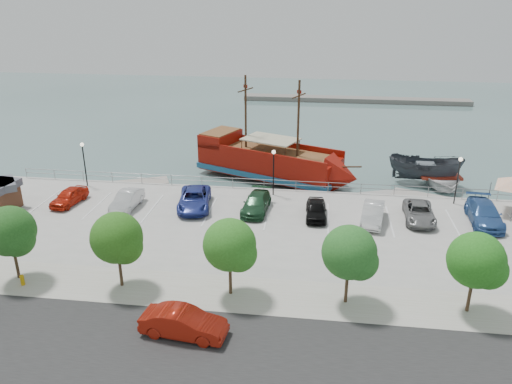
# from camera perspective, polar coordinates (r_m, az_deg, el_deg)

# --- Properties ---
(ground) EXTENTS (160.00, 160.00, 0.00)m
(ground) POSITION_cam_1_polar(r_m,az_deg,el_deg) (40.42, 1.04, -5.07)
(ground) COLOR #41615E
(street) EXTENTS (100.00, 8.00, 0.04)m
(street) POSITION_cam_1_polar(r_m,az_deg,el_deg) (26.60, -3.10, -18.72)
(street) COLOR black
(street) RESTS_ON land_slab
(sidewalk) EXTENTS (100.00, 4.00, 0.05)m
(sidewalk) POSITION_cam_1_polar(r_m,az_deg,el_deg) (31.33, -1.08, -11.64)
(sidewalk) COLOR #9B9585
(sidewalk) RESTS_ON land_slab
(seawall_railing) EXTENTS (50.00, 0.06, 1.00)m
(seawall_railing) POSITION_cam_1_polar(r_m,az_deg,el_deg) (46.90, 2.14, 0.88)
(seawall_railing) COLOR gray
(seawall_railing) RESTS_ON land_slab
(far_shore) EXTENTS (40.00, 3.00, 0.80)m
(far_shore) POSITION_cam_1_polar(r_m,az_deg,el_deg) (92.76, 11.27, 10.31)
(far_shore) COLOR slate
(far_shore) RESTS_ON ground
(pirate_ship) EXTENTS (17.69, 11.06, 11.05)m
(pirate_ship) POSITION_cam_1_polar(r_m,az_deg,el_deg) (51.50, 2.70, 3.20)
(pirate_ship) COLOR maroon
(pirate_ship) RESTS_ON ground
(patrol_boat) EXTENTS (7.70, 4.27, 2.82)m
(patrol_boat) POSITION_cam_1_polar(r_m,az_deg,el_deg) (53.59, 18.73, 2.29)
(patrol_boat) COLOR #383C44
(patrol_boat) RESTS_ON ground
(speedboat) EXTENTS (5.68, 7.54, 1.48)m
(speedboat) POSITION_cam_1_polar(r_m,az_deg,el_deg) (53.53, 20.31, 1.29)
(speedboat) COLOR silver
(speedboat) RESTS_ON ground
(dock_west) EXTENTS (7.65, 4.90, 0.42)m
(dock_west) POSITION_cam_1_polar(r_m,az_deg,el_deg) (52.00, -14.09, 0.81)
(dock_west) COLOR gray
(dock_west) RESTS_ON ground
(dock_mid) EXTENTS (6.68, 4.03, 0.37)m
(dock_mid) POSITION_cam_1_polar(r_m,az_deg,el_deg) (48.81, 13.08, -0.53)
(dock_mid) COLOR gray
(dock_mid) RESTS_ON ground
(dock_east) EXTENTS (7.28, 4.57, 0.40)m
(dock_east) POSITION_cam_1_polar(r_m,az_deg,el_deg) (49.67, 19.27, -0.81)
(dock_east) COLOR gray
(dock_east) RESTS_ON ground
(street_sedan) EXTENTS (4.87, 2.16, 1.55)m
(street_sedan) POSITION_cam_1_polar(r_m,az_deg,el_deg) (27.99, -8.26, -14.59)
(street_sedan) COLOR maroon
(street_sedan) RESTS_ON street
(fire_hydrant) EXTENTS (0.27, 0.27, 0.78)m
(fire_hydrant) POSITION_cam_1_polar(r_m,az_deg,el_deg) (35.26, -25.16, -9.04)
(fire_hydrant) COLOR #C28F0A
(fire_hydrant) RESTS_ON sidewalk
(lamp_post_left) EXTENTS (0.36, 0.36, 4.28)m
(lamp_post_left) POSITION_cam_1_polar(r_m,az_deg,el_deg) (49.81, -19.11, 3.87)
(lamp_post_left) COLOR black
(lamp_post_left) RESTS_ON land_slab
(lamp_post_mid) EXTENTS (0.36, 0.36, 4.28)m
(lamp_post_mid) POSITION_cam_1_polar(r_m,az_deg,el_deg) (44.87, 2.02, 3.17)
(lamp_post_mid) COLOR black
(lamp_post_mid) RESTS_ON land_slab
(lamp_post_right) EXTENTS (0.36, 0.36, 4.28)m
(lamp_post_right) POSITION_cam_1_polar(r_m,az_deg,el_deg) (46.28, 22.16, 2.11)
(lamp_post_right) COLOR black
(lamp_post_right) RESTS_ON land_slab
(tree_b) EXTENTS (3.30, 3.20, 5.00)m
(tree_b) POSITION_cam_1_polar(r_m,az_deg,el_deg) (34.84, -26.15, -4.24)
(tree_b) COLOR #473321
(tree_b) RESTS_ON sidewalk
(tree_c) EXTENTS (3.30, 3.20, 5.00)m
(tree_c) POSITION_cam_1_polar(r_m,az_deg,el_deg) (31.61, -15.43, -5.30)
(tree_c) COLOR #473321
(tree_c) RESTS_ON sidewalk
(tree_d) EXTENTS (3.30, 3.20, 5.00)m
(tree_d) POSITION_cam_1_polar(r_m,az_deg,el_deg) (29.71, -2.78, -6.30)
(tree_d) COLOR #473321
(tree_d) RESTS_ON sidewalk
(tree_e) EXTENTS (3.30, 3.20, 5.00)m
(tree_e) POSITION_cam_1_polar(r_m,az_deg,el_deg) (29.39, 10.88, -7.03)
(tree_e) COLOR #473321
(tree_e) RESTS_ON sidewalk
(tree_f) EXTENTS (3.30, 3.20, 5.00)m
(tree_f) POSITION_cam_1_polar(r_m,az_deg,el_deg) (30.71, 24.13, -7.37)
(tree_f) COLOR #473321
(tree_f) RESTS_ON sidewalk
(parked_car_a) EXTENTS (2.26, 4.31, 1.40)m
(parked_car_a) POSITION_cam_1_polar(r_m,az_deg,el_deg) (46.63, -20.58, -0.47)
(parked_car_a) COLOR red
(parked_car_a) RESTS_ON land_slab
(parked_car_b) EXTENTS (1.73, 4.51, 1.47)m
(parked_car_b) POSITION_cam_1_polar(r_m,az_deg,el_deg) (44.16, -14.54, -0.92)
(parked_car_b) COLOR silver
(parked_car_b) RESTS_ON land_slab
(parked_car_c) EXTENTS (3.50, 6.01, 1.57)m
(parked_car_c) POSITION_cam_1_polar(r_m,az_deg,el_deg) (43.17, -7.06, -0.81)
(parked_car_c) COLOR navy
(parked_car_c) RESTS_ON land_slab
(parked_car_d) EXTENTS (2.34, 5.09, 1.44)m
(parked_car_d) POSITION_cam_1_polar(r_m,az_deg,el_deg) (42.17, 0.03, -1.30)
(parked_car_d) COLOR #1C4528
(parked_car_d) RESTS_ON land_slab
(parked_car_e) EXTENTS (1.81, 4.23, 1.43)m
(parked_car_e) POSITION_cam_1_polar(r_m,az_deg,el_deg) (41.31, 6.88, -1.99)
(parked_car_e) COLOR black
(parked_car_e) RESTS_ON land_slab
(parked_car_f) EXTENTS (2.35, 4.85, 1.53)m
(parked_car_f) POSITION_cam_1_polar(r_m,az_deg,el_deg) (41.18, 13.21, -2.43)
(parked_car_f) COLOR silver
(parked_car_f) RESTS_ON land_slab
(parked_car_g) EXTENTS (2.53, 5.05, 1.37)m
(parked_car_g) POSITION_cam_1_polar(r_m,az_deg,el_deg) (42.61, 18.15, -2.25)
(parked_car_g) COLOR slate
(parked_car_g) RESTS_ON land_slab
(parked_car_h) EXTENTS (2.59, 5.76, 1.64)m
(parked_car_h) POSITION_cam_1_polar(r_m,az_deg,el_deg) (43.98, 24.65, -2.26)
(parked_car_h) COLOR #2F5694
(parked_car_h) RESTS_ON land_slab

